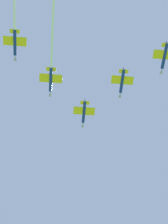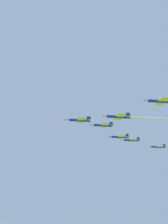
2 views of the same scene
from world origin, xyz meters
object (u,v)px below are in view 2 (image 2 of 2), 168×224
object	(u,v)px
jet_starboard_outer	(119,137)
jet_port_trail	(131,140)
jet_tail_end	(158,147)
jet_starboard_inner	(103,125)
jet_lead	(79,120)
jet_port_inner	(163,119)

from	to	relation	value
jet_starboard_outer	jet_port_trail	distance (m)	15.93
jet_tail_end	jet_starboard_inner	bearing A→B (deg)	131.57
jet_lead	jet_starboard_outer	size ratio (longest dim) A/B	1.00
jet_port_trail	jet_lead	bearing A→B (deg)	137.50
jet_starboard_inner	jet_lead	bearing A→B (deg)	134.55
jet_port_inner	jet_starboard_outer	xyz separation A→B (m)	(17.24, -33.13, 0.45)
jet_port_inner	jet_starboard_inner	xyz separation A→B (m)	(24.16, -18.06, 2.87)
jet_starboard_inner	jet_port_trail	bearing A→B (deg)	-40.91
jet_lead	jet_starboard_outer	world-z (taller)	jet_lead
jet_lead	jet_port_trail	distance (m)	49.91
jet_starboard_inner	jet_port_trail	xyz separation A→B (m)	(-12.82, -29.82, -1.28)
jet_lead	jet_starboard_inner	distance (m)	17.54
jet_port_trail	jet_tail_end	bearing A→B (deg)	-58.78
jet_lead	jet_port_inner	world-z (taller)	jet_lead
jet_port_inner	jet_port_trail	bearing A→B (deg)	-4.33
jet_tail_end	jet_port_trail	bearing A→B (deg)	121.22
jet_port_inner	jet_starboard_outer	size ratio (longest dim) A/B	5.21
jet_lead	jet_starboard_outer	distance (m)	34.07
jet_port_inner	jet_starboard_outer	bearing A→B (deg)	9.84
jet_port_inner	jet_starboard_inner	bearing A→B (deg)	35.57
jet_lead	jet_port_inner	size ratio (longest dim) A/B	0.19
jet_port_inner	jet_lead	bearing A→B (deg)	67.76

